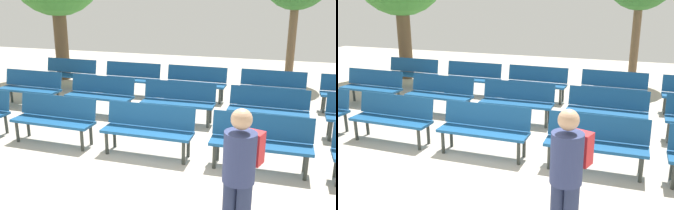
% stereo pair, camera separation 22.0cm
% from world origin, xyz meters
% --- Properties ---
extents(ground_plane, '(24.13, 24.13, 0.00)m').
position_xyz_m(ground_plane, '(0.00, 0.00, 0.00)').
color(ground_plane, '#B2A899').
extents(bench_r0_c1, '(1.61, 0.52, 0.87)m').
position_xyz_m(bench_r0_c1, '(-1.86, 1.59, 0.50)').
color(bench_r0_c1, navy).
rests_on(bench_r0_c1, ground_plane).
extents(bench_r0_c2, '(1.61, 0.50, 0.87)m').
position_xyz_m(bench_r0_c2, '(0.01, 1.58, 0.50)').
color(bench_r0_c2, navy).
rests_on(bench_r0_c2, ground_plane).
extents(bench_r0_c3, '(1.60, 0.49, 0.87)m').
position_xyz_m(bench_r0_c3, '(1.92, 1.57, 0.50)').
color(bench_r0_c3, navy).
rests_on(bench_r0_c3, ground_plane).
extents(bench_r1_c0, '(1.61, 0.52, 0.87)m').
position_xyz_m(bench_r1_c0, '(-3.78, 3.50, 0.50)').
color(bench_r1_c0, navy).
rests_on(bench_r1_c0, ground_plane).
extents(bench_r1_c1, '(1.62, 0.54, 0.87)m').
position_xyz_m(bench_r1_c1, '(-1.83, 3.43, 0.50)').
color(bench_r1_c1, navy).
rests_on(bench_r1_c1, ground_plane).
extents(bench_r1_c2, '(1.61, 0.50, 0.87)m').
position_xyz_m(bench_r1_c2, '(0.05, 3.42, 0.50)').
color(bench_r1_c2, navy).
rests_on(bench_r1_c2, ground_plane).
extents(bench_r1_c3, '(1.61, 0.53, 0.87)m').
position_xyz_m(bench_r1_c3, '(1.95, 3.40, 0.50)').
color(bench_r1_c3, navy).
rests_on(bench_r1_c3, ground_plane).
extents(bench_r2_c0, '(1.61, 0.52, 0.87)m').
position_xyz_m(bench_r2_c0, '(-3.75, 5.28, 0.50)').
color(bench_r2_c0, navy).
rests_on(bench_r2_c0, ground_plane).
extents(bench_r2_c1, '(1.61, 0.50, 0.87)m').
position_xyz_m(bench_r2_c1, '(-1.80, 5.25, 0.50)').
color(bench_r2_c1, navy).
rests_on(bench_r2_c1, ground_plane).
extents(bench_r2_c2, '(1.61, 0.53, 0.87)m').
position_xyz_m(bench_r2_c2, '(0.02, 5.25, 0.50)').
color(bench_r2_c2, navy).
rests_on(bench_r2_c2, ground_plane).
extents(bench_r2_c3, '(1.61, 0.53, 0.87)m').
position_xyz_m(bench_r2_c3, '(1.97, 5.25, 0.50)').
color(bench_r2_c3, navy).
rests_on(bench_r2_c3, ground_plane).
extents(visitor_with_backpack, '(0.46, 0.59, 1.65)m').
position_xyz_m(visitor_with_backpack, '(1.81, -0.58, 0.94)').
color(visitor_with_backpack, navy).
rests_on(visitor_with_backpack, ground_plane).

